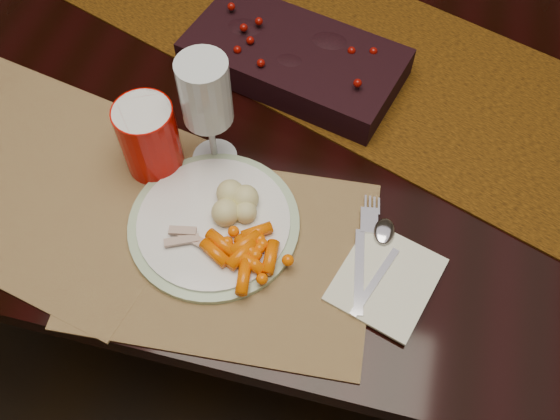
% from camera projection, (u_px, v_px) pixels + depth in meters
% --- Properties ---
extents(floor, '(5.00, 5.00, 0.00)m').
position_uv_depth(floor, '(293.00, 278.00, 1.66)').
color(floor, black).
rests_on(floor, ground).
extents(dining_table, '(1.80, 1.00, 0.75)m').
position_uv_depth(dining_table, '(296.00, 207.00, 1.34)').
color(dining_table, black).
rests_on(dining_table, floor).
extents(table_runner, '(1.90, 1.02, 0.00)m').
position_uv_depth(table_runner, '(342.00, 48.00, 1.08)').
color(table_runner, '#4D3115').
rests_on(table_runner, dining_table).
extents(centerpiece, '(0.40, 0.28, 0.07)m').
position_uv_depth(centerpiece, '(294.00, 55.00, 1.02)').
color(centerpiece, black).
rests_on(centerpiece, table_runner).
extents(placemat_main, '(0.45, 0.34, 0.00)m').
position_uv_depth(placemat_main, '(225.00, 253.00, 0.86)').
color(placemat_main, brown).
rests_on(placemat_main, dining_table).
extents(placemat_second, '(0.55, 0.45, 0.00)m').
position_uv_depth(placemat_second, '(45.00, 179.00, 0.93)').
color(placemat_second, '#926C4D').
rests_on(placemat_second, dining_table).
extents(dinner_plate, '(0.30, 0.30, 0.01)m').
position_uv_depth(dinner_plate, '(214.00, 223.00, 0.87)').
color(dinner_plate, white).
rests_on(dinner_plate, placemat_main).
extents(baby_carrots, '(0.13, 0.11, 0.02)m').
position_uv_depth(baby_carrots, '(242.00, 252.00, 0.83)').
color(baby_carrots, '#EE5D00').
rests_on(baby_carrots, dinner_plate).
extents(mashed_potatoes, '(0.10, 0.09, 0.04)m').
position_uv_depth(mashed_potatoes, '(236.00, 200.00, 0.86)').
color(mashed_potatoes, beige).
rests_on(mashed_potatoes, dinner_plate).
extents(turkey_shreds, '(0.08, 0.07, 0.01)m').
position_uv_depth(turkey_shreds, '(188.00, 236.00, 0.84)').
color(turkey_shreds, beige).
rests_on(turkey_shreds, dinner_plate).
extents(napkin, '(0.17, 0.18, 0.01)m').
position_uv_depth(napkin, '(386.00, 279.00, 0.83)').
color(napkin, white).
rests_on(napkin, placemat_main).
extents(fork, '(0.05, 0.17, 0.00)m').
position_uv_depth(fork, '(362.00, 258.00, 0.84)').
color(fork, silver).
rests_on(fork, napkin).
extents(spoon, '(0.08, 0.15, 0.00)m').
position_uv_depth(spoon, '(378.00, 265.00, 0.84)').
color(spoon, white).
rests_on(spoon, napkin).
extents(red_cup, '(0.11, 0.11, 0.12)m').
position_uv_depth(red_cup, '(149.00, 138.00, 0.89)').
color(red_cup, '#B50700').
rests_on(red_cup, placemat_main).
extents(wine_glass, '(0.08, 0.08, 0.21)m').
position_uv_depth(wine_glass, '(209.00, 115.00, 0.86)').
color(wine_glass, silver).
rests_on(wine_glass, dining_table).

